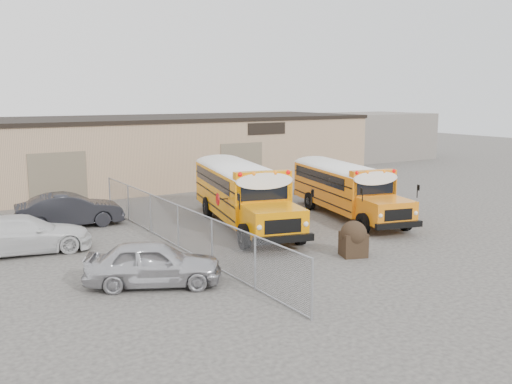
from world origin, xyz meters
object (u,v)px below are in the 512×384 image
tarp_bundle (354,238)px  car_dark (70,210)px  car_white (24,234)px  school_bus_right (302,171)px  car_silver (153,263)px  school_bus_left (211,172)px

tarp_bundle → car_dark: bearing=126.6°
tarp_bundle → car_white: size_ratio=0.27×
school_bus_right → car_dark: school_bus_right is taller
car_silver → car_dark: (-0.21, 10.07, 0.05)m
car_white → car_dark: bearing=-27.9°
tarp_bundle → car_dark: car_dark is taller
school_bus_right → car_white: bearing=-165.5°
tarp_bundle → car_silver: (-7.88, 0.82, 0.03)m
school_bus_right → car_silver: school_bus_right is taller
school_bus_right → tarp_bundle: (-5.99, -11.56, -0.87)m
car_white → tarp_bundle: bearing=-115.4°
tarp_bundle → car_dark: size_ratio=0.29×
school_bus_left → car_silver: 14.88m
school_bus_left → car_silver: bearing=-124.6°
school_bus_left → school_bus_right: school_bus_left is taller
school_bus_left → car_white: bearing=-152.8°
school_bus_left → car_dark: size_ratio=2.19×
car_silver → car_white: 7.03m
school_bus_right → car_silver: size_ratio=2.19×
car_white → car_dark: 4.55m
car_silver → car_white: (-2.90, 6.40, -0.00)m
car_silver → car_white: size_ratio=0.85×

